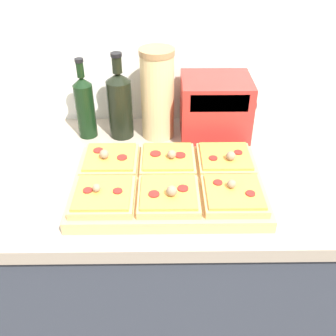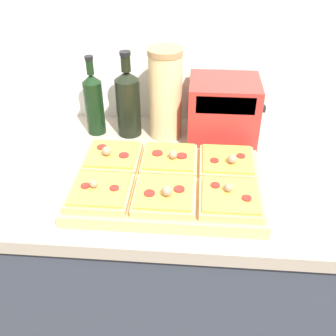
{
  "view_description": "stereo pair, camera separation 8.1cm",
  "coord_description": "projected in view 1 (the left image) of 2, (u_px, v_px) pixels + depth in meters",
  "views": [
    {
      "loc": [
        0.05,
        -0.65,
        1.58
      ],
      "look_at": [
        0.06,
        0.25,
        0.95
      ],
      "focal_mm": 42.0,
      "sensor_mm": 36.0,
      "label": 1
    },
    {
      "loc": [
        0.13,
        -0.65,
        1.58
      ],
      "look_at": [
        0.06,
        0.25,
        0.95
      ],
      "focal_mm": 42.0,
      "sensor_mm": 36.0,
      "label": 2
    }
  ],
  "objects": [
    {
      "name": "pizza_slice_front_right",
      "position": [
        234.0,
        195.0,
        1.0
      ],
      "size": [
        0.16,
        0.16,
        0.05
      ],
      "color": "tan",
      "rests_on": "cutting_board"
    },
    {
      "name": "kitchen_counter",
      "position": [
        151.0,
        269.0,
        1.44
      ],
      "size": [
        2.63,
        0.67,
        0.9
      ],
      "color": "#333842",
      "rests_on": "ground_plane"
    },
    {
      "name": "pizza_slice_back_left",
      "position": [
        110.0,
        160.0,
        1.14
      ],
      "size": [
        0.16,
        0.16,
        0.05
      ],
      "color": "tan",
      "rests_on": "cutting_board"
    },
    {
      "name": "pizza_slice_back_right",
      "position": [
        225.0,
        159.0,
        1.14
      ],
      "size": [
        0.16,
        0.16,
        0.05
      ],
      "color": "tan",
      "rests_on": "cutting_board"
    },
    {
      "name": "wine_bottle",
      "position": [
        120.0,
        104.0,
        1.28
      ],
      "size": [
        0.08,
        0.08,
        0.29
      ],
      "color": "black",
      "rests_on": "kitchen_counter"
    },
    {
      "name": "pizza_slice_back_center",
      "position": [
        168.0,
        159.0,
        1.14
      ],
      "size": [
        0.16,
        0.16,
        0.05
      ],
      "color": "tan",
      "rests_on": "cutting_board"
    },
    {
      "name": "toaster_oven",
      "position": [
        215.0,
        108.0,
        1.29
      ],
      "size": [
        0.25,
        0.19,
        0.2
      ],
      "color": "red",
      "rests_on": "kitchen_counter"
    },
    {
      "name": "cutting_board",
      "position": [
        168.0,
        185.0,
        1.09
      ],
      "size": [
        0.52,
        0.35,
        0.03
      ],
      "primitive_type": "cube",
      "color": "tan",
      "rests_on": "kitchen_counter"
    },
    {
      "name": "wall_back",
      "position": [
        148.0,
        18.0,
        1.27
      ],
      "size": [
        6.0,
        0.06,
        2.5
      ],
      "color": "silver",
      "rests_on": "ground_plane"
    },
    {
      "name": "olive_oil_bottle",
      "position": [
        85.0,
        106.0,
        1.28
      ],
      "size": [
        0.06,
        0.06,
        0.27
      ],
      "color": "black",
      "rests_on": "kitchen_counter"
    },
    {
      "name": "pizza_slice_front_left",
      "position": [
        103.0,
        196.0,
        1.0
      ],
      "size": [
        0.16,
        0.16,
        0.05
      ],
      "color": "tan",
      "rests_on": "cutting_board"
    },
    {
      "name": "grain_jar_tall",
      "position": [
        157.0,
        94.0,
        1.26
      ],
      "size": [
        0.11,
        0.11,
        0.3
      ],
      "color": "tan",
      "rests_on": "kitchen_counter"
    },
    {
      "name": "pizza_slice_front_center",
      "position": [
        169.0,
        195.0,
        1.0
      ],
      "size": [
        0.16,
        0.16,
        0.06
      ],
      "color": "tan",
      "rests_on": "cutting_board"
    }
  ]
}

